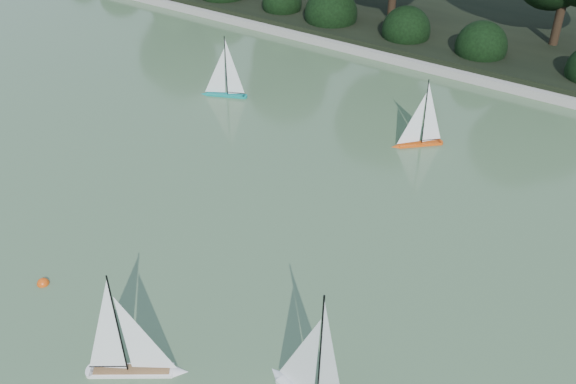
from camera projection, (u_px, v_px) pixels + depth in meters
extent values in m
plane|color=#3C5332|center=(205.00, 329.00, 7.95)|extent=(80.00, 80.00, 0.00)
cube|color=gray|center=(473.00, 77.00, 14.05)|extent=(40.00, 0.35, 0.18)
cube|color=black|center=(530.00, 23.00, 16.75)|extent=(40.00, 8.00, 0.30)
cylinder|color=black|center=(556.00, 31.00, 14.92)|extent=(0.20, 0.20, 1.26)
sphere|color=black|center=(274.00, 2.00, 17.28)|extent=(1.10, 1.10, 1.10)
sphere|color=black|center=(338.00, 16.00, 16.34)|extent=(1.10, 1.10, 1.10)
sphere|color=black|center=(410.00, 31.00, 15.40)|extent=(1.10, 1.10, 1.10)
sphere|color=black|center=(490.00, 49.00, 14.46)|extent=(1.10, 1.10, 1.10)
cone|color=silver|center=(278.00, 371.00, 7.34)|extent=(0.25, 0.25, 0.21)
cylinder|color=black|center=(319.00, 352.00, 6.45)|extent=(0.03, 0.03, 1.60)
cube|color=white|center=(132.00, 369.00, 7.36)|extent=(0.89, 0.70, 0.10)
cone|color=white|center=(180.00, 369.00, 7.36)|extent=(0.26, 0.26, 0.19)
cylinder|color=white|center=(90.00, 370.00, 7.36)|extent=(0.16, 0.16, 0.10)
cube|color=olive|center=(131.00, 366.00, 7.33)|extent=(0.80, 0.62, 0.01)
cylinder|color=black|center=(118.00, 320.00, 6.92)|extent=(0.03, 0.03, 1.47)
cylinder|color=black|center=(108.00, 363.00, 7.30)|extent=(0.37, 0.26, 0.02)
cube|color=#D9490D|center=(420.00, 143.00, 11.73)|extent=(0.68, 0.67, 0.08)
cone|color=#D9490D|center=(395.00, 145.00, 11.67)|extent=(0.22, 0.22, 0.16)
cylinder|color=#D9490D|center=(440.00, 141.00, 11.78)|extent=(0.13, 0.13, 0.08)
cylinder|color=black|center=(426.00, 111.00, 11.37)|extent=(0.02, 0.02, 1.23)
cylinder|color=black|center=(431.00, 138.00, 11.71)|extent=(0.27, 0.26, 0.01)
cube|color=#0C8175|center=(226.00, 94.00, 13.44)|extent=(0.82, 0.48, 0.08)
cone|color=#0C8175|center=(204.00, 92.00, 13.52)|extent=(0.22, 0.22, 0.16)
cylinder|color=#0C8175|center=(245.00, 96.00, 13.38)|extent=(0.13, 0.13, 0.08)
cylinder|color=black|center=(226.00, 64.00, 13.06)|extent=(0.02, 0.02, 1.27)
cylinder|color=black|center=(236.00, 91.00, 13.36)|extent=(0.35, 0.16, 0.01)
sphere|color=#DB480B|center=(43.00, 284.00, 8.63)|extent=(0.16, 0.16, 0.16)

